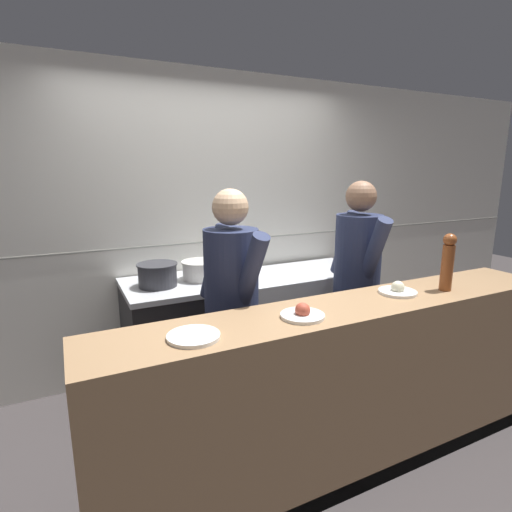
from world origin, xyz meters
TOP-DOWN VIEW (x-y plane):
  - ground_plane at (0.00, 0.00)m, footprint 14.00×14.00m
  - wall_back_tiled at (0.00, 1.41)m, footprint 8.00×0.06m
  - oven_range at (-0.43, 1.01)m, footprint 0.85×0.71m
  - prep_counter at (0.64, 1.01)m, footprint 1.26×0.65m
  - pass_counter at (0.21, -0.27)m, footprint 2.94×0.45m
  - stock_pot at (-0.60, 0.99)m, footprint 0.30×0.30m
  - sauce_pot at (-0.25, 1.03)m, footprint 0.30×0.30m
  - plated_dish_main at (-0.73, -0.32)m, footprint 0.24×0.24m
  - plated_dish_appetiser at (-0.15, -0.32)m, footprint 0.23×0.23m
  - plated_dish_dessert at (0.59, -0.23)m, footprint 0.23×0.23m
  - pepper_mill at (0.90, -0.31)m, footprint 0.08×0.08m
  - chef_head_cook at (-0.30, 0.27)m, footprint 0.39×0.73m
  - chef_sous at (0.77, 0.35)m, footprint 0.40×0.75m

SIDE VIEW (x-z plane):
  - ground_plane at x=0.00m, z-range 0.00..0.00m
  - prep_counter at x=0.64m, z-range 0.00..0.88m
  - oven_range at x=-0.43m, z-range 0.00..0.92m
  - pass_counter at x=0.21m, z-range 0.00..1.04m
  - chef_head_cook at x=-0.30m, z-range 0.09..1.77m
  - chef_sous at x=0.77m, z-range 0.10..1.80m
  - sauce_pot at x=-0.25m, z-range 0.92..1.07m
  - stock_pot at x=-0.60m, z-range 0.92..1.10m
  - plated_dish_main at x=-0.73m, z-range 1.04..1.06m
  - plated_dish_appetiser at x=-0.15m, z-range 1.02..1.10m
  - plated_dish_dessert at x=0.59m, z-range 1.02..1.10m
  - pepper_mill at x=0.90m, z-range 1.05..1.41m
  - wall_back_tiled at x=0.00m, z-range 0.00..2.60m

